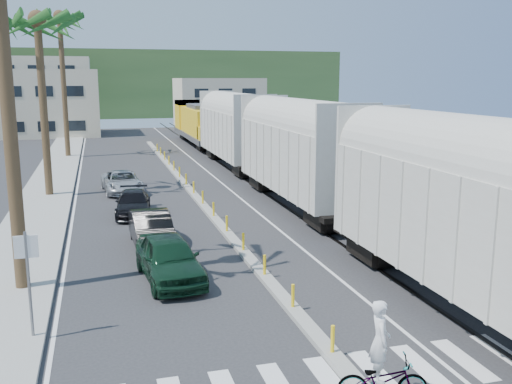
# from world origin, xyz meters

# --- Properties ---
(ground) EXTENTS (140.00, 140.00, 0.00)m
(ground) POSITION_xyz_m (0.00, 0.00, 0.00)
(ground) COLOR #28282B
(ground) RESTS_ON ground
(sidewalk) EXTENTS (3.00, 90.00, 0.15)m
(sidewalk) POSITION_xyz_m (-8.50, 25.00, 0.07)
(sidewalk) COLOR gray
(sidewalk) RESTS_ON ground
(rails) EXTENTS (1.56, 100.00, 0.06)m
(rails) POSITION_xyz_m (5.00, 28.00, 0.03)
(rails) COLOR black
(rails) RESTS_ON ground
(median) EXTENTS (0.45, 60.00, 0.85)m
(median) POSITION_xyz_m (0.00, 19.96, 0.09)
(median) COLOR gray
(median) RESTS_ON ground
(crosswalk) EXTENTS (14.00, 2.20, 0.01)m
(crosswalk) POSITION_xyz_m (0.00, -2.00, 0.01)
(crosswalk) COLOR silver
(crosswalk) RESTS_ON ground
(lane_markings) EXTENTS (9.42, 90.00, 0.01)m
(lane_markings) POSITION_xyz_m (-2.15, 25.00, 0.00)
(lane_markings) COLOR silver
(lane_markings) RESTS_ON ground
(freight_train) EXTENTS (3.00, 60.94, 5.85)m
(freight_train) POSITION_xyz_m (5.00, 21.35, 2.91)
(freight_train) COLOR #BBB8AC
(freight_train) RESTS_ON ground
(palm_trees) EXTENTS (3.50, 37.20, 13.75)m
(palm_trees) POSITION_xyz_m (-8.10, 22.70, 10.81)
(palm_trees) COLOR brown
(palm_trees) RESTS_ON ground
(street_sign) EXTENTS (0.60, 0.08, 3.00)m
(street_sign) POSITION_xyz_m (-7.30, 2.00, 1.97)
(street_sign) COLOR slate
(street_sign) RESTS_ON ground
(buildings) EXTENTS (38.00, 27.00, 10.00)m
(buildings) POSITION_xyz_m (-6.41, 71.66, 4.36)
(buildings) COLOR #C1B599
(buildings) RESTS_ON ground
(hillside) EXTENTS (80.00, 20.00, 12.00)m
(hillside) POSITION_xyz_m (0.00, 100.00, 6.00)
(hillside) COLOR #385628
(hillside) RESTS_ON ground
(car_lead) EXTENTS (2.71, 4.92, 1.56)m
(car_lead) POSITION_xyz_m (-3.21, 5.75, 0.78)
(car_lead) COLOR black
(car_lead) RESTS_ON ground
(car_second) EXTENTS (1.87, 4.53, 1.45)m
(car_second) POSITION_xyz_m (-3.41, 10.00, 0.73)
(car_second) COLOR black
(car_second) RESTS_ON ground
(car_third) EXTENTS (2.44, 4.54, 1.23)m
(car_third) POSITION_xyz_m (-3.79, 15.89, 0.62)
(car_third) COLOR black
(car_third) RESTS_ON ground
(car_rear) EXTENTS (3.01, 5.11, 1.31)m
(car_rear) POSITION_xyz_m (-4.07, 22.16, 0.66)
(car_rear) COLOR #AEB1B4
(car_rear) RESTS_ON ground
(cyclist) EXTENTS (1.61, 2.28, 2.33)m
(cyclist) POSITION_xyz_m (0.21, -3.16, 0.73)
(cyclist) COLOR #9EA0A5
(cyclist) RESTS_ON ground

